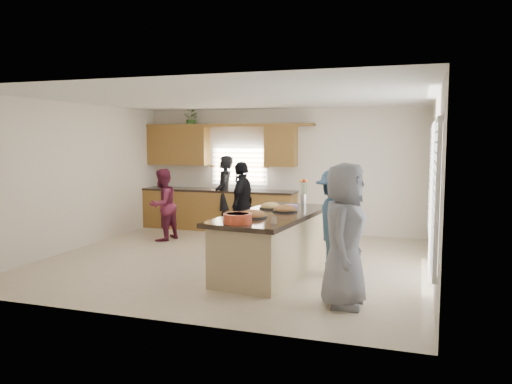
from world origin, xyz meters
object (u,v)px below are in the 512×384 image
(island, at_px, (273,244))
(woman_right_back, at_px, (336,223))
(woman_left_back, at_px, (224,194))
(woman_left_mid, at_px, (162,205))
(woman_left_front, at_px, (242,205))
(salad_bowl, at_px, (238,218))
(woman_right_front, at_px, (344,235))

(island, height_order, woman_right_back, woman_right_back)
(island, relative_size, woman_left_back, 1.61)
(woman_left_mid, height_order, woman_right_back, woman_right_back)
(woman_left_front, bearing_deg, salad_bowl, 17.02)
(woman_left_back, bearing_deg, salad_bowl, 6.25)
(woman_left_back, distance_m, woman_right_back, 4.24)
(island, distance_m, woman_left_front, 1.98)
(island, height_order, woman_left_mid, woman_left_mid)
(woman_left_back, distance_m, woman_left_front, 1.74)
(woman_left_mid, relative_size, woman_right_front, 0.83)
(woman_left_front, bearing_deg, woman_right_back, 52.28)
(woman_left_back, bearing_deg, woman_left_mid, -49.82)
(woman_left_front, distance_m, woman_right_front, 3.74)
(woman_right_front, bearing_deg, woman_left_back, 39.67)
(woman_left_mid, bearing_deg, woman_left_back, 158.16)
(salad_bowl, bearing_deg, woman_right_back, 45.29)
(woman_left_mid, height_order, woman_left_front, woman_left_front)
(woman_left_front, bearing_deg, woman_left_back, -148.32)
(woman_right_front, bearing_deg, woman_left_front, 41.77)
(salad_bowl, bearing_deg, woman_left_front, 108.56)
(salad_bowl, relative_size, woman_left_mid, 0.26)
(island, relative_size, woman_left_front, 1.67)
(island, bearing_deg, woman_left_front, 130.41)
(woman_right_back, distance_m, woman_right_front, 1.40)
(woman_left_back, distance_m, woman_left_mid, 1.60)
(woman_left_mid, relative_size, woman_left_front, 0.89)
(salad_bowl, relative_size, woman_right_back, 0.24)
(salad_bowl, distance_m, woman_left_mid, 3.89)
(island, relative_size, woman_left_mid, 1.87)
(woman_left_mid, distance_m, woman_right_back, 4.19)
(woman_left_mid, bearing_deg, island, 69.57)
(island, relative_size, woman_right_front, 1.54)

